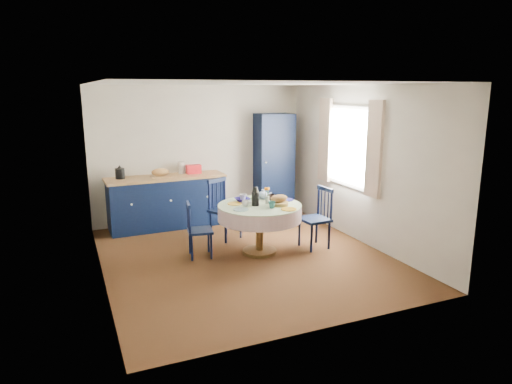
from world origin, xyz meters
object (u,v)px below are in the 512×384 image
Objects in this scene: pantry_cabinet at (274,165)px; mug_c at (271,197)px; mug_d at (243,197)px; chair_right at (317,217)px; cobalt_bowl at (242,200)px; kitchen_counter at (167,201)px; chair_far at (224,209)px; chair_left at (198,229)px; mug_a at (246,203)px; mug_b at (272,205)px; dining_table at (260,212)px.

mug_c is at bearing -114.07° from pantry_cabinet.
pantry_cabinet reaches higher than mug_d.
chair_right is 1.19m from mug_d.
cobalt_bowl is (-1.09, 0.38, 0.30)m from chair_right.
kitchen_counter is 2.11× the size of chair_far.
chair_right reaches higher than chair_left.
pantry_cabinet is at bearing -0.77° from kitchen_counter.
mug_c is (0.50, 0.18, 0.00)m from mug_a.
chair_left is 1.15m from mug_b.
chair_right is 0.91m from mug_b.
kitchen_counter is at bearing -139.81° from chair_right.
chair_far is at bearing 98.58° from cobalt_bowl.
mug_d is (0.12, -0.57, 0.30)m from chair_far.
pantry_cabinet is 1.58× the size of dining_table.
chair_left is 1.23m from mug_c.
pantry_cabinet is 17.82× the size of mug_a.
dining_table is at bearing -63.92° from kitchen_counter.
mug_b is at bearing -113.77° from mug_c.
pantry_cabinet is at bearing 170.37° from chair_right.
chair_left is 0.82m from cobalt_bowl.
mug_a reaches higher than cobalt_bowl.
mug_b is at bearing -83.50° from chair_right.
mug_d is at bearing 57.54° from cobalt_bowl.
mug_c is at bearing -82.10° from chair_left.
mug_a is 0.28m from cobalt_bowl.
mug_c is at bearing -19.88° from mug_d.
chair_left is 0.80m from mug_a.
pantry_cabinet is 18.64× the size of mug_b.
pantry_cabinet is 2.43m from mug_b.
mug_c is at bearing 33.96° from dining_table.
mug_c is 0.51× the size of cobalt_bowl.
mug_d is (0.76, 0.12, 0.38)m from chair_left.
mug_a is 1.00× the size of mug_d.
chair_left is 0.87× the size of chair_right.
chair_right is 4.07× the size of cobalt_bowl.
mug_a is 0.47× the size of cobalt_bowl.
dining_table is at bearing -118.16° from pantry_cabinet.
chair_far is 8.92× the size of mug_d.
mug_b is (-1.05, -2.18, -0.18)m from pantry_cabinet.
kitchen_counter is 2.15m from mug_c.
mug_b is at bearing -100.13° from chair_far.
mug_c is at bearing -12.56° from cobalt_bowl.
chair_left is at bearing -137.67° from pantry_cabinet.
mug_a is at bearing -101.44° from cobalt_bowl.
cobalt_bowl is (0.09, -0.62, 0.28)m from chair_far.
chair_far reaches higher than mug_d.
mug_c is 1.07× the size of mug_d.
mug_b is (1.07, -2.14, 0.33)m from kitchen_counter.
mug_a is (0.04, -0.89, 0.29)m from chair_far.
chair_left is at bearing 167.00° from dining_table.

